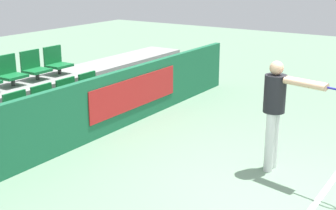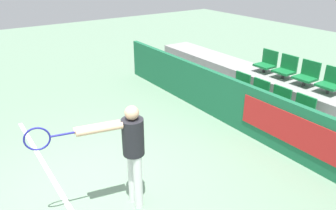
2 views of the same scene
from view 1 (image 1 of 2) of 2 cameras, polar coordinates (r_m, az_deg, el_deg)
name	(u,v)px [view 1 (image 1 of 2)]	position (r m, az deg, el deg)	size (l,w,h in m)	color
ground_plane	(283,194)	(6.45, 13.84, -10.46)	(30.00, 30.00, 0.00)	slate
court_baseline	(316,202)	(6.34, 17.63, -11.24)	(6.25, 0.08, 0.01)	white
barrier_wall	(87,111)	(7.97, -9.82, -0.76)	(9.45, 0.14, 1.07)	#19603D
bleacher_tier_front	(65,124)	(8.41, -12.46, -2.33)	(9.05, 0.89, 0.42)	gray
bleacher_tier_middle	(29,105)	(8.98, -16.53, -0.01)	(9.05, 0.89, 0.84)	gray
stadium_chair_0	(20,111)	(7.83, -17.62, -0.66)	(0.44, 0.38, 0.54)	#333333
stadium_chair_1	(46,102)	(8.17, -14.61, 0.31)	(0.44, 0.38, 0.54)	#333333
stadium_chair_2	(70,95)	(8.54, -11.84, 1.19)	(0.44, 0.38, 0.54)	#333333
stadium_chair_3	(92,88)	(8.93, -9.31, 2.00)	(0.44, 0.38, 0.54)	#333333
stadium_chair_5	(9,72)	(8.74, -18.76, 3.84)	(0.44, 0.38, 0.54)	#333333
stadium_chair_6	(34,66)	(9.09, -16.00, 4.54)	(0.44, 0.38, 0.54)	#333333
stadium_chair_7	(57,61)	(9.45, -13.44, 5.18)	(0.44, 0.38, 0.54)	#333333
tennis_player	(279,105)	(6.76, 13.35, -0.01)	(0.46, 1.50, 1.62)	silver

